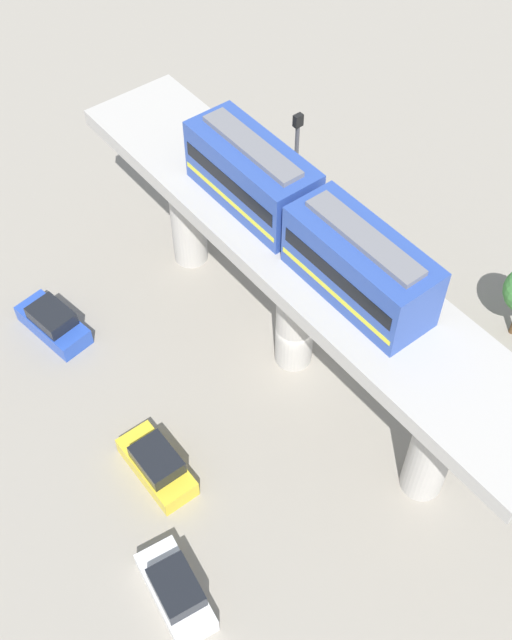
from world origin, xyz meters
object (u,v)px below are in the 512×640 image
object	(u,v)px
train	(303,218)
parked_car_blue	(53,323)
parked_car_yellow	(157,465)
signal_post	(294,197)
parked_car_white	(176,591)

from	to	relation	value
train	parked_car_blue	distance (m)	15.66
parked_car_blue	parked_car_yellow	world-z (taller)	same
parked_car_yellow	signal_post	xyz separation A→B (m)	(-12.56, -5.59, 5.27)
train	parked_car_white	distance (m)	16.23
parked_car_white	parked_car_yellow	world-z (taller)	same
parked_car_white	parked_car_blue	bearing A→B (deg)	-92.53
parked_car_blue	signal_post	size ratio (longest dim) A/B	0.40
parked_car_blue	parked_car_yellow	distance (m)	10.33
train	signal_post	size ratio (longest dim) A/B	1.24
parked_car_blue	signal_post	distance (m)	14.12
train	signal_post	xyz separation A→B (m)	(-3.40, -4.41, -3.88)
parked_car_blue	parked_car_yellow	size ratio (longest dim) A/B	1.05
parked_car_blue	parked_car_white	distance (m)	15.89
train	parked_car_yellow	size ratio (longest dim) A/B	3.21
parked_car_yellow	signal_post	world-z (taller)	signal_post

